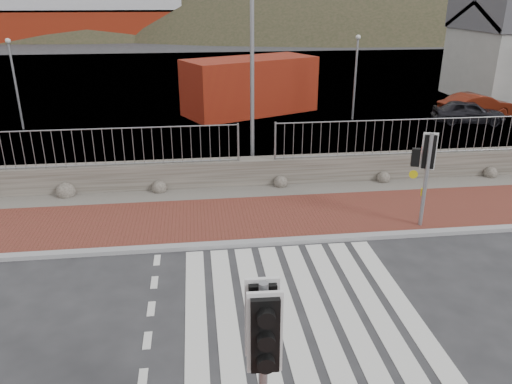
{
  "coord_description": "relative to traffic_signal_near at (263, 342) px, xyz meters",
  "views": [
    {
      "loc": [
        -1.94,
        -8.22,
        5.96
      ],
      "look_at": [
        -0.54,
        3.0,
        1.45
      ],
      "focal_mm": 35.0,
      "sensor_mm": 36.0,
      "label": 1
    }
  ],
  "objects": [
    {
      "name": "traffic_signal_near",
      "position": [
        0.0,
        0.0,
        0.0
      ],
      "size": [
        0.42,
        0.26,
        2.91
      ],
      "rotation": [
        0.0,
        0.0,
        -0.03
      ],
      "color": "gray",
      "rests_on": "ground"
    },
    {
      "name": "water",
      "position": [
        1.25,
        66.3,
        -2.1
      ],
      "size": [
        220.0,
        50.0,
        0.05
      ],
      "primitive_type": "cube",
      "color": "#3F4C54",
      "rests_on": "ground"
    },
    {
      "name": "sidewalk_far",
      "position": [
        1.25,
        7.9,
        -2.06
      ],
      "size": [
        40.0,
        3.0,
        0.08
      ],
      "primitive_type": "cube",
      "color": "brown",
      "rests_on": "ground"
    },
    {
      "name": "car_b",
      "position": [
        13.51,
        18.69,
        -1.46
      ],
      "size": [
        4.06,
        2.09,
        1.27
      ],
      "primitive_type": "imported",
      "rotation": [
        0.0,
        0.0,
        1.77
      ],
      "color": "#5B1A0D",
      "rests_on": "ground"
    },
    {
      "name": "traffic_signal_far",
      "position": [
        5.25,
        6.87,
        -0.17
      ],
      "size": [
        0.65,
        0.38,
        2.65
      ],
      "rotation": [
        0.0,
        0.0,
        2.82
      ],
      "color": "gray",
      "rests_on": "ground"
    },
    {
      "name": "quay",
      "position": [
        1.25,
        31.3,
        -2.1
      ],
      "size": [
        120.0,
        40.0,
        0.5
      ],
      "primitive_type": "cube",
      "color": "#4C4C4F",
      "rests_on": "ground"
    },
    {
      "name": "gravel_strip",
      "position": [
        1.25,
        9.9,
        -2.07
      ],
      "size": [
        40.0,
        1.5,
        0.06
      ],
      "primitive_type": "cube",
      "color": "#59544C",
      "rests_on": "ground"
    },
    {
      "name": "zebra_crossing",
      "position": [
        1.25,
        3.4,
        -2.09
      ],
      "size": [
        4.62,
        5.6,
        0.01
      ],
      "color": "silver",
      "rests_on": "ground"
    },
    {
      "name": "stone_wall",
      "position": [
        1.25,
        10.7,
        -1.65
      ],
      "size": [
        40.0,
        0.6,
        0.9
      ],
      "primitive_type": "cube",
      "color": "#4D473F",
      "rests_on": "ground"
    },
    {
      "name": "streetlight",
      "position": [
        1.34,
        11.54,
        2.24
      ],
      "size": [
        1.6,
        0.61,
        7.71
      ],
      "rotation": [
        0.0,
        0.0,
        0.28
      ],
      "color": "gray",
      "rests_on": "ground"
    },
    {
      "name": "railing",
      "position": [
        1.25,
        10.55,
        -0.28
      ],
      "size": [
        18.07,
        0.07,
        1.22
      ],
      "color": "gray",
      "rests_on": "stone_wall"
    },
    {
      "name": "shipping_container",
      "position": [
        2.27,
        21.45,
        -0.67
      ],
      "size": [
        7.41,
        5.46,
        2.85
      ],
      "primitive_type": "cube",
      "rotation": [
        0.0,
        0.0,
        0.43
      ],
      "color": "maroon",
      "rests_on": "ground"
    },
    {
      "name": "kerb_far",
      "position": [
        1.25,
        6.4,
        -2.05
      ],
      "size": [
        40.0,
        0.25,
        0.12
      ],
      "primitive_type": "cube",
      "color": "gray",
      "rests_on": "ground"
    },
    {
      "name": "car_a",
      "position": [
        12.58,
        17.76,
        -1.52
      ],
      "size": [
        3.58,
        2.05,
        1.15
      ],
      "primitive_type": "imported",
      "rotation": [
        0.0,
        0.0,
        1.35
      ],
      "color": "black",
      "rests_on": "ground"
    },
    {
      "name": "hills_backdrop",
      "position": [
        8.0,
        91.3,
        -25.15
      ],
      "size": [
        254.0,
        90.0,
        100.0
      ],
      "color": "#292E1B",
      "rests_on": "ground"
    },
    {
      "name": "ground",
      "position": [
        1.25,
        3.4,
        -2.1
      ],
      "size": [
        220.0,
        220.0,
        0.0
      ],
      "primitive_type": "plane",
      "color": "#28282B",
      "rests_on": "ground"
    }
  ]
}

